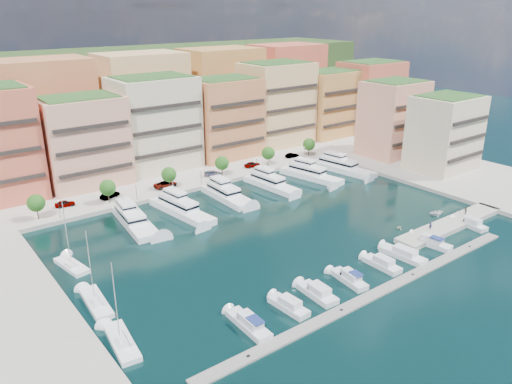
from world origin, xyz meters
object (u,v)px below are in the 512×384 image
sailboat_2 (72,266)px  car_5 (292,155)px  car_1 (110,195)px  car_4 (252,164)px  tree_0 (36,203)px  tree_1 (108,188)px  car_0 (65,203)px  tree_4 (268,153)px  cruiser_1 (249,324)px  cruiser_3 (318,293)px  car_3 (213,173)px  tree_3 (222,163)px  lamppost_3 (256,162)px  lamppost_2 (201,174)px  tender_3 (458,212)px  cruiser_2 (289,306)px  cruiser_7 (430,242)px  yacht_2 (180,208)px  cruiser_4 (349,279)px  tender_1 (399,227)px  person_1 (465,211)px  yacht_1 (134,220)px  cruiser_5 (382,264)px  tree_5 (309,144)px  cruiser_6 (403,255)px  yacht_4 (270,183)px  lamppost_1 (136,189)px  car_2 (166,184)px  yacht_5 (309,174)px  person_0 (430,225)px  sailboat_0 (122,343)px  yacht_6 (340,167)px  tree_2 (169,175)px  yacht_3 (226,194)px  lamppost_4 (304,151)px

sailboat_2 → car_5: size_ratio=3.10×
car_1 → car_4: car_1 is taller
tree_0 → tree_1: (16.00, 0.00, 0.00)m
car_0 → tree_4: bearing=-84.4°
cruiser_1 → cruiser_3: 14.03m
car_3 → tree_3: bearing=-115.3°
lamppost_3 → car_3: lamppost_3 is taller
lamppost_2 → tender_3: bearing=-53.1°
cruiser_2 → cruiser_7: (37.01, -0.03, 0.02)m
yacht_2 → cruiser_4: bearing=-79.5°
tender_1 → person_1: (16.26, -5.32, 1.54)m
yacht_1 → cruiser_5: size_ratio=2.59×
tree_5 → cruiser_6: bearing=-117.0°
car_4 → car_5: car_4 is taller
cruiser_4 → cruiser_7: size_ratio=0.89×
lamppost_2 → car_1: bearing=167.5°
yacht_4 → car_5: (20.39, 14.61, 0.61)m
yacht_1 → car_4: (43.27, 14.84, 0.72)m
cruiser_6 → lamppost_2: bearing=100.5°
tree_4 → car_5: 11.53m
person_1 → lamppost_1: bearing=-77.3°
cruiser_7 → cruiser_6: bearing=179.9°
cruiser_7 → car_2: size_ratio=1.46×
cruiser_3 → cruiser_5: bearing=0.0°
tree_0 → sailboat_2: sailboat_2 is taller
lamppost_3 → cruiser_7: bearing=-89.0°
yacht_5 → cruiser_6: size_ratio=2.09×
lamppost_2 → person_0: (23.51, -52.48, -1.98)m
yacht_5 → sailboat_0: size_ratio=1.47×
cruiser_2 → car_2: 60.21m
lamppost_3 → yacht_6: 24.61m
tender_3 → car_3: bearing=7.1°
lamppost_1 → tender_1: (38.10, -47.23, -3.42)m
yacht_1 → tree_4: bearing=15.5°
lamppost_3 → sailboat_0: size_ratio=0.32×
sailboat_0 → tree_5: bearing=31.5°
lamppost_1 → car_2: lamppost_1 is taller
lamppost_1 → tree_3: bearing=5.1°
lamppost_2 → cruiser_7: lamppost_2 is taller
tree_2 → lamppost_2: tree_2 is taller
car_5 → tree_4: bearing=111.6°
yacht_3 → car_5: size_ratio=4.02×
yacht_2 → yacht_5: (40.60, 0.49, 0.00)m
car_4 → cruiser_4: bearing=167.3°
tree_4 → cruiser_4: (-28.38, -58.10, -4.17)m
yacht_1 → car_5: bearing=14.5°
cruiser_1 → lamppost_4: bearing=42.0°
person_0 → yacht_6: bearing=-31.6°
yacht_3 → car_2: size_ratio=2.85×
lamppost_4 → sailboat_0: bearing=-148.4°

